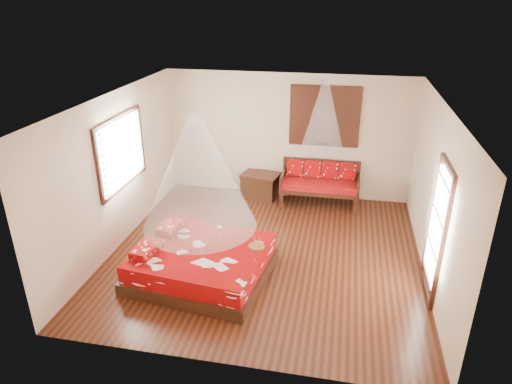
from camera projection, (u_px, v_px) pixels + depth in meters
room at (266, 183)px, 7.75m from camera, size 5.54×5.54×2.84m
bed at (201, 262)px, 7.59m from camera, size 2.35×2.17×0.64m
daybed at (320, 181)px, 10.10m from camera, size 1.72×0.77×0.94m
storage_chest at (261, 185)px, 10.50m from camera, size 0.94×0.77×0.57m
shutter_panel at (325, 116)px, 9.84m from camera, size 1.52×0.06×1.32m
window_left at (122, 152)px, 8.29m from camera, size 0.10×1.74×1.34m
glazed_door at (436, 232)px, 6.86m from camera, size 0.08×1.02×2.16m
wine_tray at (257, 244)px, 7.53m from camera, size 0.27×0.27×0.22m
mosquito_net_main at (198, 173)px, 6.94m from camera, size 1.80×1.80×1.80m
mosquito_net_daybed at (324, 117)px, 9.38m from camera, size 0.93×0.93×1.50m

